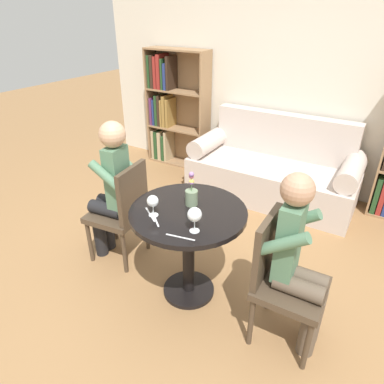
# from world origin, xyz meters

# --- Properties ---
(ground_plane) EXTENTS (16.00, 16.00, 0.00)m
(ground_plane) POSITION_xyz_m (0.00, 0.00, 0.00)
(ground_plane) COLOR olive
(back_wall) EXTENTS (5.20, 0.05, 2.70)m
(back_wall) POSITION_xyz_m (0.00, 2.27, 1.35)
(back_wall) COLOR silver
(back_wall) RESTS_ON ground_plane
(round_table) EXTENTS (0.82, 0.82, 0.75)m
(round_table) POSITION_xyz_m (0.00, 0.00, 0.57)
(round_table) COLOR black
(round_table) RESTS_ON ground_plane
(couch) EXTENTS (1.86, 0.80, 0.92)m
(couch) POSITION_xyz_m (0.00, 1.85, 0.31)
(couch) COLOR beige
(couch) RESTS_ON ground_plane
(bookshelf_left) EXTENTS (0.87, 0.28, 1.53)m
(bookshelf_left) POSITION_xyz_m (-1.59, 2.11, 0.76)
(bookshelf_left) COLOR #93704C
(bookshelf_left) RESTS_ON ground_plane
(chair_left) EXTENTS (0.47, 0.47, 0.90)m
(chair_left) POSITION_xyz_m (-0.70, 0.08, 0.49)
(chair_left) COLOR #473828
(chair_left) RESTS_ON ground_plane
(chair_right) EXTENTS (0.43, 0.43, 0.90)m
(chair_right) POSITION_xyz_m (0.70, -0.02, 0.49)
(chair_right) COLOR #473828
(chair_right) RESTS_ON ground_plane
(person_left) EXTENTS (0.44, 0.37, 1.25)m
(person_left) POSITION_xyz_m (-0.78, 0.06, 0.67)
(person_left) COLOR black
(person_left) RESTS_ON ground_plane
(person_right) EXTENTS (0.42, 0.35, 1.21)m
(person_right) POSITION_xyz_m (0.79, -0.01, 0.64)
(person_right) COLOR brown
(person_right) RESTS_ON ground_plane
(wine_glass_left) EXTENTS (0.08, 0.08, 0.15)m
(wine_glass_left) POSITION_xyz_m (-0.17, -0.18, 0.85)
(wine_glass_left) COLOR white
(wine_glass_left) RESTS_ON round_table
(wine_glass_right) EXTENTS (0.09, 0.09, 0.17)m
(wine_glass_right) POSITION_xyz_m (0.17, -0.19, 0.87)
(wine_glass_right) COLOR white
(wine_glass_right) RESTS_ON round_table
(flower_vase) EXTENTS (0.09, 0.09, 0.25)m
(flower_vase) POSITION_xyz_m (-0.02, 0.08, 0.83)
(flower_vase) COLOR gray
(flower_vase) RESTS_ON round_table
(knife_left_setting) EXTENTS (0.15, 0.13, 0.00)m
(knife_left_setting) POSITION_xyz_m (-0.13, -0.21, 0.75)
(knife_left_setting) COLOR silver
(knife_left_setting) RESTS_ON round_table
(fork_left_setting) EXTENTS (0.19, 0.05, 0.00)m
(fork_left_setting) POSITION_xyz_m (0.13, -0.29, 0.75)
(fork_left_setting) COLOR silver
(fork_left_setting) RESTS_ON round_table
(knife_right_setting) EXTENTS (0.16, 0.12, 0.00)m
(knife_right_setting) POSITION_xyz_m (-0.19, -0.18, 0.75)
(knife_right_setting) COLOR silver
(knife_right_setting) RESTS_ON round_table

